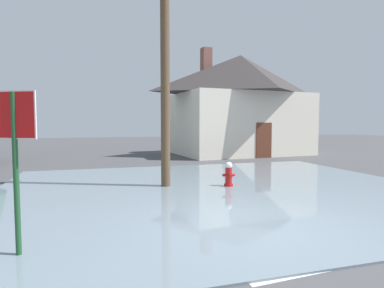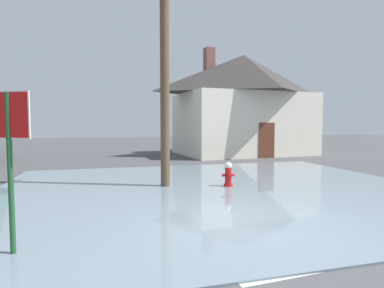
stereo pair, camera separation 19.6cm
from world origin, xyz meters
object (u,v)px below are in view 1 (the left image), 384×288
Objects in this scene: stop_sign_near at (15,140)px; utility_pole at (165,38)px; house at (240,103)px; fire_hydrant at (229,175)px.

utility_pole is at bearing 54.95° from stop_sign_near.
stop_sign_near is 0.28× the size of utility_pole.
stop_sign_near is 16.84m from house.
house reaches higher than stop_sign_near.
fire_hydrant is (4.97, 3.88, -1.35)m from stop_sign_near.
stop_sign_near is 3.13× the size of fire_hydrant.
utility_pole reaches higher than house.
stop_sign_near is at bearing -141.98° from fire_hydrant.
utility_pole is at bearing 164.18° from fire_hydrant.
stop_sign_near is 0.27× the size of house.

